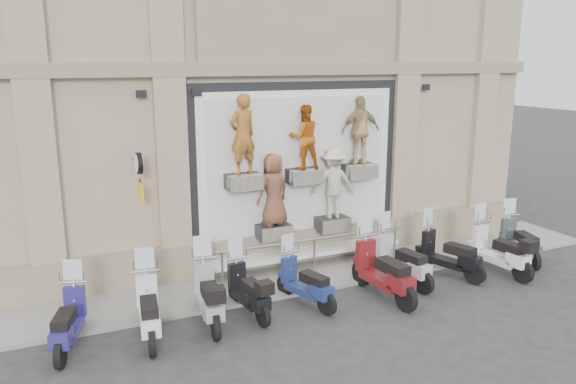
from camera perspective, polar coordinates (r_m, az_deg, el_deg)
name	(u,v)px	position (r m, az deg, el deg)	size (l,w,h in m)	color
ground	(357,307)	(12.08, 7.05, -11.54)	(90.00, 90.00, 0.00)	#2A2A2C
sidewalk	(312,272)	(13.75, 2.48, -8.11)	(16.00, 2.20, 0.08)	gray
building	(240,27)	(17.35, -4.93, 16.36)	(14.00, 8.60, 12.00)	tan
shop_vitrine	(304,172)	(13.68, 1.63, 2.05)	(5.60, 0.88, 4.30)	black
guard_rail	(314,257)	(13.52, 2.69, -6.57)	(5.06, 0.10, 0.93)	#9EA0A5
clock_sign_bracket	(139,170)	(12.15, -14.88, 2.16)	(0.10, 0.80, 1.02)	black
scooter_a	(67,310)	(10.86, -21.51, -11.11)	(0.53, 1.81, 1.47)	navy
scooter_b	(148,299)	(10.79, -14.03, -10.46)	(0.56, 1.92, 1.56)	silver
scooter_c	(208,285)	(11.14, -8.09, -9.30)	(0.57, 1.97, 1.60)	gray
scooter_d	(248,281)	(11.46, -4.10, -8.99)	(0.51, 1.76, 1.43)	black
scooter_e	(306,273)	(11.83, 1.80, -8.24)	(0.51, 1.75, 1.42)	navy
scooter_f	(384,260)	(12.29, 9.68, -6.81)	(0.63, 2.14, 1.74)	#601013
scooter_g	(402,251)	(13.16, 11.54, -5.91)	(0.56, 1.94, 1.57)	#A3A5AA
scooter_h	(450,245)	(13.88, 16.09, -5.18)	(0.56, 1.92, 1.56)	black
scooter_i	(500,242)	(14.44, 20.70, -4.73)	(0.58, 1.97, 1.60)	silver
scooter_j	(520,233)	(15.50, 22.53, -3.86)	(0.54, 1.86, 1.51)	#33393E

